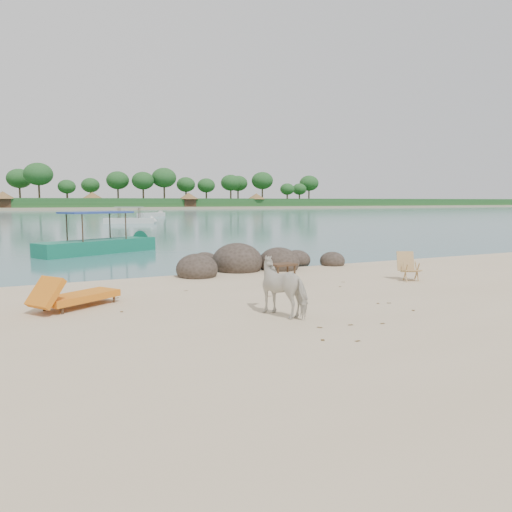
{
  "coord_description": "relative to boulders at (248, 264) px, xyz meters",
  "views": [
    {
      "loc": [
        -5.75,
        -9.15,
        2.38
      ],
      "look_at": [
        -0.2,
        2.0,
        1.0
      ],
      "focal_mm": 35.0,
      "sensor_mm": 36.0,
      "label": 1
    }
  ],
  "objects": [
    {
      "name": "cow",
      "position": [
        -2.21,
        -6.43,
        0.35
      ],
      "size": [
        1.06,
        1.54,
        1.19
      ],
      "primitive_type": "imported",
      "rotation": [
        0.0,
        0.0,
        3.47
      ],
      "color": "beige",
      "rests_on": "ground"
    },
    {
      "name": "boat_mid",
      "position": [
        4.47,
        39.01,
        1.21
      ],
      "size": [
        6.03,
        3.41,
        2.9
      ],
      "primitive_type": null,
      "rotation": [
        0.0,
        0.0,
        -0.37
      ],
      "color": "silver",
      "rests_on": "water"
    },
    {
      "name": "dead_leaves",
      "position": [
        -1.76,
        -5.72,
        -0.24
      ],
      "size": [
        7.17,
        6.52,
        0.0
      ],
      "color": "brown",
      "rests_on": "ground"
    },
    {
      "name": "water",
      "position": [
        -1.52,
        83.9,
        -0.24
      ],
      "size": [
        400.0,
        400.0,
        0.0
      ],
      "primitive_type": "plane",
      "color": "#345E68",
      "rests_on": "ground"
    },
    {
      "name": "far_shore",
      "position": [
        -1.52,
        163.9,
        -0.24
      ],
      "size": [
        420.0,
        90.0,
        1.4
      ],
      "primitive_type": "cube",
      "color": "tan",
      "rests_on": "ground"
    },
    {
      "name": "deck_chair",
      "position": [
        3.33,
        -4.25,
        0.18
      ],
      "size": [
        0.75,
        0.78,
        0.85
      ],
      "primitive_type": null,
      "rotation": [
        0.0,
        0.0,
        -0.46
      ],
      "color": "tan",
      "rests_on": "ground"
    },
    {
      "name": "side_table",
      "position": [
        -0.33,
        -3.03,
        0.04
      ],
      "size": [
        0.75,
        0.53,
        0.57
      ],
      "primitive_type": null,
      "rotation": [
        0.0,
        0.0,
        0.1
      ],
      "color": "#382916",
      "rests_on": "ground"
    },
    {
      "name": "lounge_chair",
      "position": [
        -5.91,
        -3.71,
        0.08
      ],
      "size": [
        2.24,
        1.79,
        0.65
      ],
      "primitive_type": null,
      "rotation": [
        0.0,
        0.0,
        0.56
      ],
      "color": "orange",
      "rests_on": "ground"
    },
    {
      "name": "boulders",
      "position": [
        0.0,
        0.0,
        0.0
      ],
      "size": [
        6.5,
        2.98,
        1.27
      ],
      "rotation": [
        0.0,
        0.0,
        0.4
      ],
      "color": "#2F281F",
      "rests_on": "ground"
    },
    {
      "name": "far_scenery",
      "position": [
        -1.5,
        130.6,
        2.9
      ],
      "size": [
        420.0,
        18.0,
        9.5
      ],
      "color": "#1E4C1E",
      "rests_on": "ground"
    },
    {
      "name": "boat_far",
      "position": [
        12.75,
        61.53,
        0.11
      ],
      "size": [
        5.65,
        4.69,
        0.7
      ],
      "primitive_type": null,
      "rotation": [
        0.0,
        0.0,
        0.64
      ],
      "color": "silver",
      "rests_on": "water"
    },
    {
      "name": "boat_near",
      "position": [
        -3.6,
        8.65,
        1.32
      ],
      "size": [
        6.43,
        4.06,
        3.13
      ],
      "primitive_type": null,
      "rotation": [
        0.0,
        0.0,
        0.44
      ],
      "color": "#116C51",
      "rests_on": "water"
    }
  ]
}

